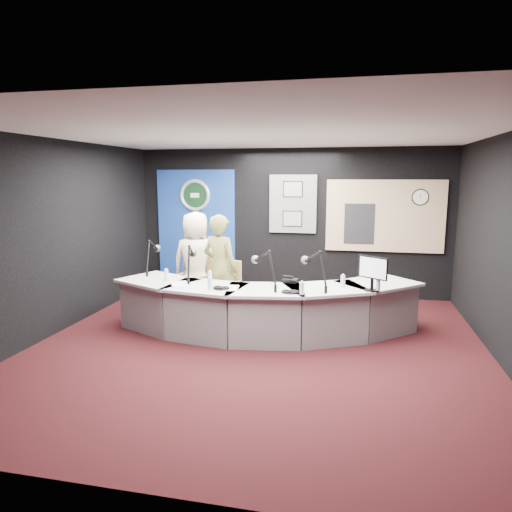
% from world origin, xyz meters
% --- Properties ---
extents(ground, '(6.00, 6.00, 0.00)m').
position_xyz_m(ground, '(0.00, 0.00, 0.00)').
color(ground, black).
rests_on(ground, ground).
extents(ceiling, '(6.00, 6.00, 0.02)m').
position_xyz_m(ceiling, '(0.00, 0.00, 2.80)').
color(ceiling, silver).
rests_on(ceiling, ground).
extents(wall_back, '(6.00, 0.02, 2.80)m').
position_xyz_m(wall_back, '(0.00, 3.00, 1.40)').
color(wall_back, black).
rests_on(wall_back, ground).
extents(wall_front, '(6.00, 0.02, 2.80)m').
position_xyz_m(wall_front, '(0.00, -3.00, 1.40)').
color(wall_front, black).
rests_on(wall_front, ground).
extents(wall_left, '(0.02, 6.00, 2.80)m').
position_xyz_m(wall_left, '(-3.00, 0.00, 1.40)').
color(wall_left, black).
rests_on(wall_left, ground).
extents(wall_right, '(0.02, 6.00, 2.80)m').
position_xyz_m(wall_right, '(3.00, 0.00, 1.40)').
color(wall_right, black).
rests_on(wall_right, ground).
extents(broadcast_desk, '(4.50, 1.90, 0.75)m').
position_xyz_m(broadcast_desk, '(-0.05, 0.55, 0.38)').
color(broadcast_desk, '#BCBEC0').
rests_on(broadcast_desk, ground).
extents(backdrop_panel, '(1.60, 0.05, 2.30)m').
position_xyz_m(backdrop_panel, '(-1.90, 2.97, 1.25)').
color(backdrop_panel, navy).
rests_on(backdrop_panel, wall_back).
extents(agency_seal, '(0.63, 0.07, 0.63)m').
position_xyz_m(agency_seal, '(-1.90, 2.93, 1.90)').
color(agency_seal, silver).
rests_on(agency_seal, backdrop_panel).
extents(seal_center, '(0.48, 0.01, 0.48)m').
position_xyz_m(seal_center, '(-1.90, 2.94, 1.90)').
color(seal_center, black).
rests_on(seal_center, backdrop_panel).
extents(pinboard, '(0.90, 0.04, 1.10)m').
position_xyz_m(pinboard, '(0.05, 2.97, 1.75)').
color(pinboard, slate).
rests_on(pinboard, wall_back).
extents(framed_photo_upper, '(0.34, 0.02, 0.27)m').
position_xyz_m(framed_photo_upper, '(0.05, 2.94, 2.03)').
color(framed_photo_upper, '#81705E').
rests_on(framed_photo_upper, pinboard).
extents(framed_photo_lower, '(0.34, 0.02, 0.27)m').
position_xyz_m(framed_photo_lower, '(0.05, 2.94, 1.47)').
color(framed_photo_lower, '#81705E').
rests_on(framed_photo_lower, pinboard).
extents(booth_window_frame, '(2.12, 0.06, 1.32)m').
position_xyz_m(booth_window_frame, '(1.75, 2.97, 1.55)').
color(booth_window_frame, tan).
rests_on(booth_window_frame, wall_back).
extents(booth_glow, '(2.00, 0.02, 1.20)m').
position_xyz_m(booth_glow, '(1.75, 2.96, 1.55)').
color(booth_glow, beige).
rests_on(booth_glow, booth_window_frame).
extents(equipment_rack, '(0.55, 0.02, 0.75)m').
position_xyz_m(equipment_rack, '(1.30, 2.94, 1.40)').
color(equipment_rack, black).
rests_on(equipment_rack, booth_window_frame).
extents(wall_clock, '(0.28, 0.01, 0.28)m').
position_xyz_m(wall_clock, '(2.35, 2.94, 1.90)').
color(wall_clock, white).
rests_on(wall_clock, booth_window_frame).
extents(armchair_left, '(0.68, 0.68, 0.98)m').
position_xyz_m(armchair_left, '(-1.38, 1.46, 0.49)').
color(armchair_left, tan).
rests_on(armchair_left, ground).
extents(armchair_right, '(0.76, 0.76, 1.05)m').
position_xyz_m(armchair_right, '(-0.80, 0.96, 0.52)').
color(armchair_right, tan).
rests_on(armchair_right, ground).
extents(draped_jacket, '(0.51, 0.23, 0.70)m').
position_xyz_m(draped_jacket, '(-1.46, 1.70, 0.62)').
color(draped_jacket, '#6A655A').
rests_on(draped_jacket, armchair_left).
extents(person_man, '(0.83, 0.55, 1.69)m').
position_xyz_m(person_man, '(-1.38, 1.46, 0.85)').
color(person_man, '#FBECC9').
rests_on(person_man, ground).
extents(person_woman, '(0.72, 0.60, 1.70)m').
position_xyz_m(person_woman, '(-0.80, 0.96, 0.85)').
color(person_woman, olive).
rests_on(person_woman, ground).
extents(computer_monitor, '(0.39, 0.29, 0.31)m').
position_xyz_m(computer_monitor, '(1.47, 0.42, 1.07)').
color(computer_monitor, black).
rests_on(computer_monitor, broadcast_desk).
extents(desk_phone, '(0.23, 0.20, 0.05)m').
position_xyz_m(desk_phone, '(0.33, 0.70, 0.78)').
color(desk_phone, black).
rests_on(desk_phone, broadcast_desk).
extents(headphones_near, '(0.19, 0.19, 0.03)m').
position_xyz_m(headphones_near, '(0.42, 0.07, 0.77)').
color(headphones_near, black).
rests_on(headphones_near, broadcast_desk).
extents(headphones_far, '(0.22, 0.22, 0.04)m').
position_xyz_m(headphones_far, '(-0.53, 0.09, 0.77)').
color(headphones_far, black).
rests_on(headphones_far, broadcast_desk).
extents(paper_stack, '(0.33, 0.38, 0.00)m').
position_xyz_m(paper_stack, '(-1.21, 0.28, 0.75)').
color(paper_stack, white).
rests_on(paper_stack, broadcast_desk).
extents(notepad, '(0.27, 0.35, 0.00)m').
position_xyz_m(notepad, '(-0.43, 0.17, 0.75)').
color(notepad, white).
rests_on(notepad, broadcast_desk).
extents(boom_mic_a, '(0.21, 0.73, 0.60)m').
position_xyz_m(boom_mic_a, '(-1.92, 0.93, 1.05)').
color(boom_mic_a, black).
rests_on(boom_mic_a, broadcast_desk).
extents(boom_mic_b, '(0.26, 0.72, 0.60)m').
position_xyz_m(boom_mic_b, '(-1.14, 0.58, 1.05)').
color(boom_mic_b, black).
rests_on(boom_mic_b, broadcast_desk).
extents(boom_mic_c, '(0.50, 0.61, 0.60)m').
position_xyz_m(boom_mic_c, '(0.03, 0.31, 1.05)').
color(boom_mic_c, black).
rests_on(boom_mic_c, broadcast_desk).
extents(boom_mic_d, '(0.45, 0.64, 0.60)m').
position_xyz_m(boom_mic_d, '(0.71, 0.42, 1.05)').
color(boom_mic_d, black).
rests_on(boom_mic_d, broadcast_desk).
extents(water_bottles, '(3.08, 0.61, 0.18)m').
position_xyz_m(water_bottles, '(0.04, 0.30, 0.84)').
color(water_bottles, silver).
rests_on(water_bottles, broadcast_desk).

